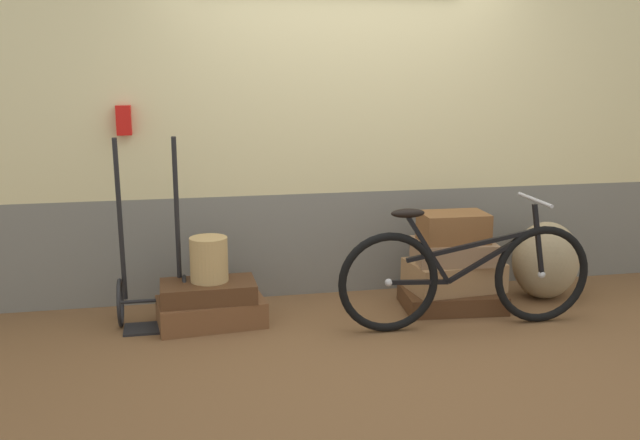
{
  "coord_description": "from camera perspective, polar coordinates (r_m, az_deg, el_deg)",
  "views": [
    {
      "loc": [
        -1.25,
        -4.36,
        1.7
      ],
      "look_at": [
        -0.32,
        0.16,
        0.7
      ],
      "focal_mm": 40.24,
      "sensor_mm": 36.0,
      "label": 1
    }
  ],
  "objects": [
    {
      "name": "suitcase_2",
      "position": [
        5.24,
        10.43,
        -6.18
      ],
      "size": [
        0.73,
        0.53,
        0.13
      ],
      "primitive_type": "cube",
      "rotation": [
        0.0,
        0.0,
        -0.09
      ],
      "color": "#4C2D19",
      "rests_on": "ground"
    },
    {
      "name": "station_building",
      "position": [
        5.38,
        2.04,
        7.24
      ],
      "size": [
        7.24,
        0.74,
        2.46
      ],
      "color": "slate",
      "rests_on": "ground"
    },
    {
      "name": "suitcase_1",
      "position": [
        4.83,
        -8.89,
        -5.61
      ],
      "size": [
        0.63,
        0.36,
        0.12
      ],
      "primitive_type": "cube",
      "rotation": [
        0.0,
        0.0,
        0.01
      ],
      "color": "#4C2D19",
      "rests_on": "suitcase_0"
    },
    {
      "name": "suitcase_4",
      "position": [
        5.18,
        10.58,
        -2.45
      ],
      "size": [
        0.59,
        0.45,
        0.15
      ],
      "primitive_type": "cube",
      "rotation": [
        0.0,
        0.0,
        -0.11
      ],
      "color": "#937051",
      "rests_on": "suitcase_3"
    },
    {
      "name": "suitcase_3",
      "position": [
        5.23,
        10.59,
        -4.31
      ],
      "size": [
        0.68,
        0.47,
        0.2
      ],
      "primitive_type": "cube",
      "rotation": [
        0.0,
        0.0,
        0.09
      ],
      "color": "#9E754C",
      "rests_on": "suitcase_2"
    },
    {
      "name": "suitcase_5",
      "position": [
        5.12,
        10.57,
        -0.56
      ],
      "size": [
        0.47,
        0.32,
        0.21
      ],
      "primitive_type": "cube",
      "rotation": [
        0.0,
        0.0,
        -0.03
      ],
      "color": "brown",
      "rests_on": "suitcase_4"
    },
    {
      "name": "luggage_trolley",
      "position": [
        4.9,
        -13.21,
        -5.07
      ],
      "size": [
        0.45,
        0.38,
        1.26
      ],
      "color": "black",
      "rests_on": "ground"
    },
    {
      "name": "suitcase_0",
      "position": [
        4.89,
        -8.65,
        -7.22
      ],
      "size": [
        0.73,
        0.48,
        0.17
      ],
      "primitive_type": "cube",
      "rotation": [
        0.0,
        0.0,
        0.1
      ],
      "color": "brown",
      "rests_on": "ground"
    },
    {
      "name": "burlap_sack",
      "position": [
        5.57,
        17.51,
        -3.07
      ],
      "size": [
        0.5,
        0.42,
        0.58
      ],
      "primitive_type": "ellipsoid",
      "color": "#9E8966",
      "rests_on": "ground"
    },
    {
      "name": "ground",
      "position": [
        4.86,
        4.19,
        -8.7
      ],
      "size": [
        9.24,
        5.2,
        0.06
      ],
      "primitive_type": "cube",
      "color": "brown"
    },
    {
      "name": "bicycle",
      "position": [
        4.8,
        11.52,
        -4.34
      ],
      "size": [
        1.72,
        0.46,
        0.86
      ],
      "color": "black",
      "rests_on": "ground"
    },
    {
      "name": "wicker_basket",
      "position": [
        4.8,
        -8.82,
        -3.1
      ],
      "size": [
        0.25,
        0.25,
        0.3
      ],
      "primitive_type": "cylinder",
      "color": "tan",
      "rests_on": "suitcase_1"
    }
  ]
}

